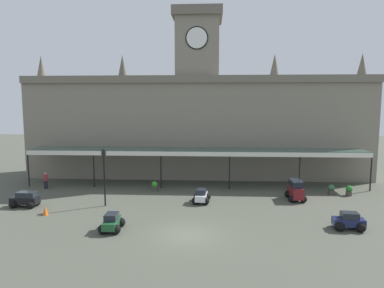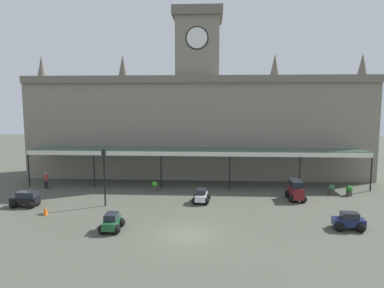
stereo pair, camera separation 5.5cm
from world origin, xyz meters
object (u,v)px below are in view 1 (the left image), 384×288
at_px(car_white_sedan, 201,197).
at_px(traffic_cone, 45,210).
at_px(victorian_lamppost, 104,170).
at_px(car_maroon_van, 296,191).
at_px(planter_forecourt_centre, 331,189).
at_px(car_green_sedan, 112,223).
at_px(planter_by_canopy, 349,191).
at_px(pedestrian_beside_cars, 46,180).
at_px(planter_near_kerb, 155,186).
at_px(car_navy_sedan, 349,222).
at_px(car_black_estate, 25,200).

height_order(car_white_sedan, traffic_cone, car_white_sedan).
bearing_deg(victorian_lamppost, car_maroon_van, 9.41).
height_order(car_white_sedan, planter_forecourt_centre, car_white_sedan).
bearing_deg(car_green_sedan, car_white_sedan, 49.42).
xyz_separation_m(victorian_lamppost, planter_by_canopy, (21.72, 4.35, -2.54)).
distance_m(pedestrian_beside_cars, planter_forecourt_centre, 27.99).
distance_m(planter_near_kerb, planter_forecourt_centre, 16.88).
height_order(car_green_sedan, traffic_cone, car_green_sedan).
bearing_deg(car_navy_sedan, planter_by_canopy, 68.21).
height_order(pedestrian_beside_cars, traffic_cone, pedestrian_beside_cars).
distance_m(pedestrian_beside_cars, traffic_cone, 8.86).
xyz_separation_m(car_white_sedan, planter_by_canopy, (13.69, 2.91, -0.01)).
distance_m(car_black_estate, pedestrian_beside_cars, 6.11).
distance_m(car_maroon_van, traffic_cone, 20.97).
distance_m(car_green_sedan, planter_near_kerb, 10.53).
bearing_deg(planter_forecourt_centre, car_navy_sedan, -102.35).
relative_size(car_white_sedan, planter_forecourt_centre, 2.21).
distance_m(car_white_sedan, car_green_sedan, 9.02).
bearing_deg(planter_by_canopy, car_green_sedan, -153.48).
bearing_deg(car_black_estate, car_maroon_van, 8.23).
relative_size(car_white_sedan, planter_near_kerb, 2.21).
distance_m(car_black_estate, traffic_cone, 3.33).
distance_m(pedestrian_beside_cars, planter_by_canopy, 29.49).
bearing_deg(car_navy_sedan, car_green_sedan, -176.22).
relative_size(pedestrian_beside_cars, planter_forecourt_centre, 1.74).
bearing_deg(pedestrian_beside_cars, planter_by_canopy, -2.00).
distance_m(car_black_estate, car_navy_sedan, 25.09).
bearing_deg(planter_forecourt_centre, planter_near_kerb, 178.88).
distance_m(car_black_estate, planter_by_canopy, 28.71).
relative_size(planter_near_kerb, planter_forecourt_centre, 1.00).
relative_size(traffic_cone, planter_near_kerb, 0.75).
bearing_deg(traffic_cone, planter_forecourt_centre, 16.82).
relative_size(traffic_cone, planter_forecourt_centre, 0.75).
bearing_deg(planter_near_kerb, traffic_cone, -133.54).
bearing_deg(car_maroon_van, planter_by_canopy, 17.03).
xyz_separation_m(car_green_sedan, planter_near_kerb, (1.19, 10.46, -0.01)).
distance_m(car_white_sedan, car_maroon_van, 8.47).
distance_m(car_white_sedan, car_black_estate, 14.73).
bearing_deg(pedestrian_beside_cars, car_navy_sedan, -20.52).
xyz_separation_m(pedestrian_beside_cars, victorian_lamppost, (7.75, -5.38, 2.12)).
distance_m(car_white_sedan, car_navy_sedan, 11.74).
bearing_deg(victorian_lamppost, car_white_sedan, 10.15).
xyz_separation_m(car_white_sedan, car_navy_sedan, (10.22, -5.79, 0.00)).
relative_size(car_navy_sedan, planter_by_canopy, 2.21).
relative_size(car_maroon_van, traffic_cone, 3.34).
xyz_separation_m(car_maroon_van, planter_forecourt_centre, (3.84, 2.00, -0.32)).
bearing_deg(traffic_cone, car_white_sedan, 18.61).
relative_size(car_black_estate, planter_by_canopy, 2.38).
relative_size(car_navy_sedan, pedestrian_beside_cars, 1.27).
bearing_deg(car_maroon_van, car_navy_sedan, -75.33).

